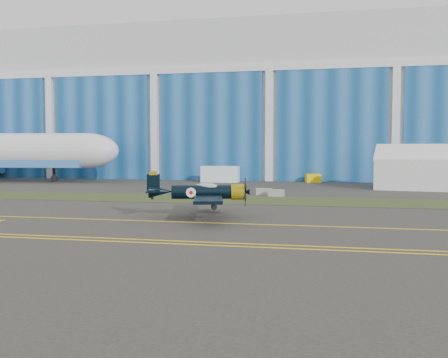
% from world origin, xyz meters
% --- Properties ---
extents(ground, '(260.00, 260.00, 0.00)m').
position_xyz_m(ground, '(0.00, 0.00, 0.00)').
color(ground, '#393732').
rests_on(ground, ground).
extents(grass_median, '(260.00, 10.00, 0.02)m').
position_xyz_m(grass_median, '(0.00, 14.00, 0.02)').
color(grass_median, '#475128').
rests_on(grass_median, ground).
extents(hangar, '(220.00, 45.70, 30.00)m').
position_xyz_m(hangar, '(0.00, 71.79, 14.96)').
color(hangar, silver).
rests_on(hangar, ground).
extents(taxiway_centreline, '(200.00, 0.20, 0.02)m').
position_xyz_m(taxiway_centreline, '(0.00, -5.00, 0.01)').
color(taxiway_centreline, yellow).
rests_on(taxiway_centreline, ground).
extents(edge_line_near, '(80.00, 0.20, 0.02)m').
position_xyz_m(edge_line_near, '(0.00, -14.50, 0.01)').
color(edge_line_near, yellow).
rests_on(edge_line_near, ground).
extents(edge_line_far, '(80.00, 0.20, 0.02)m').
position_xyz_m(edge_line_far, '(0.00, -13.50, 0.01)').
color(edge_line_far, yellow).
rests_on(edge_line_far, ground).
extents(warbird, '(12.45, 13.97, 3.56)m').
position_xyz_m(warbird, '(0.75, -2.14, 2.26)').
color(warbird, black).
rests_on(warbird, ground).
extents(tent, '(15.88, 12.69, 6.69)m').
position_xyz_m(tent, '(25.13, 35.79, 3.35)').
color(tent, silver).
rests_on(tent, ground).
extents(shipping_container, '(6.62, 2.76, 2.85)m').
position_xyz_m(shipping_container, '(-8.03, 44.24, 1.42)').
color(shipping_container, white).
rests_on(shipping_container, ground).
extents(tug, '(2.90, 2.27, 1.49)m').
position_xyz_m(tug, '(8.07, 47.14, 0.74)').
color(tug, yellow).
rests_on(tug, ground).
extents(barrier_a, '(2.02, 0.67, 0.90)m').
position_xyz_m(barrier_a, '(-1.72, 19.43, 0.45)').
color(barrier_a, '#9D968D').
rests_on(barrier_a, ground).
extents(barrier_b, '(2.06, 0.83, 0.90)m').
position_xyz_m(barrier_b, '(3.04, 20.54, 0.45)').
color(barrier_b, '#979E8A').
rests_on(barrier_b, ground).
extents(barrier_c, '(2.04, 0.73, 0.90)m').
position_xyz_m(barrier_c, '(4.79, 19.02, 0.45)').
color(barrier_c, gray).
rests_on(barrier_c, ground).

